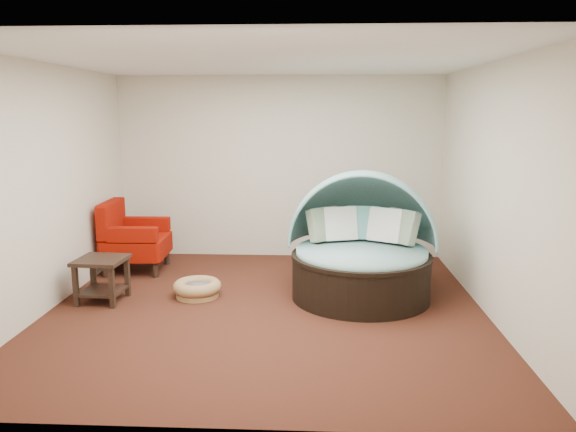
{
  "coord_description": "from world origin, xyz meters",
  "views": [
    {
      "loc": [
        0.55,
        -6.18,
        2.26
      ],
      "look_at": [
        0.22,
        0.6,
        0.99
      ],
      "focal_mm": 35.0,
      "sensor_mm": 36.0,
      "label": 1
    }
  ],
  "objects_px": {
    "canopy_daybed": "(362,239)",
    "red_armchair": "(132,239)",
    "side_table": "(102,274)",
    "pet_basket": "(197,288)"
  },
  "relations": [
    {
      "from": "canopy_daybed",
      "to": "side_table",
      "type": "height_order",
      "value": "canopy_daybed"
    },
    {
      "from": "pet_basket",
      "to": "red_armchair",
      "type": "bearing_deg",
      "value": 136.38
    },
    {
      "from": "canopy_daybed",
      "to": "side_table",
      "type": "xyz_separation_m",
      "value": [
        -3.13,
        -0.38,
        -0.38
      ]
    },
    {
      "from": "canopy_daybed",
      "to": "red_armchair",
      "type": "xyz_separation_m",
      "value": [
        -3.2,
        0.96,
        -0.26
      ]
    },
    {
      "from": "pet_basket",
      "to": "red_armchair",
      "type": "height_order",
      "value": "red_armchair"
    },
    {
      "from": "pet_basket",
      "to": "side_table",
      "type": "bearing_deg",
      "value": -168.64
    },
    {
      "from": "canopy_daybed",
      "to": "pet_basket",
      "type": "distance_m",
      "value": 2.12
    },
    {
      "from": "red_armchair",
      "to": "side_table",
      "type": "bearing_deg",
      "value": -89.02
    },
    {
      "from": "red_armchair",
      "to": "side_table",
      "type": "xyz_separation_m",
      "value": [
        0.07,
        -1.34,
        -0.12
      ]
    },
    {
      "from": "pet_basket",
      "to": "canopy_daybed",
      "type": "bearing_deg",
      "value": 4.45
    }
  ]
}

